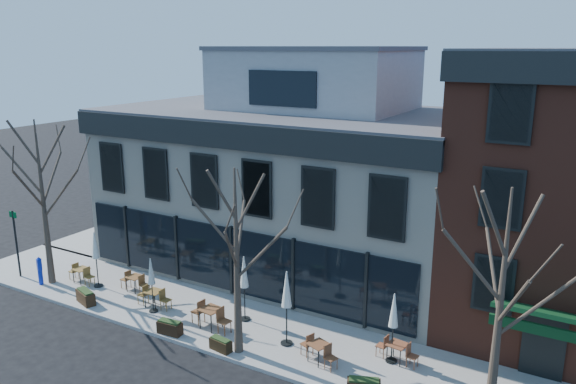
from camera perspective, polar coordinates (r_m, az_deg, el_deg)
The scene contains 24 objects.
ground at distance 26.41m, azimuth -5.52°, elevation -10.69°, with size 120.00×120.00×0.00m, color black.
sidewalk_front at distance 23.16m, azimuth -1.93°, elevation -14.25°, with size 33.50×4.70×0.15m, color gray.
sidewalk_side at distance 37.50m, azimuth -14.28°, elevation -3.21°, with size 4.50×12.00×0.15m, color gray.
corner_building at distance 28.86m, azimuth 0.21°, elevation 1.52°, with size 18.39×10.39×11.10m.
red_brick_building at distance 24.97m, azimuth 26.78°, elevation 0.01°, with size 8.20×11.78×11.18m.
tree_corner at distance 28.58m, azimuth -23.61°, elevation -0.83°, with size 3.93×3.98×7.92m.
tree_mid at distance 20.38m, azimuth -5.22°, elevation -6.92°, with size 3.50×3.55×7.04m.
tree_right at distance 17.15m, azimuth 20.72°, elevation -11.33°, with size 3.72×3.77×7.48m.
sign_pole at distance 30.62m, azimuth -25.91°, elevation -4.37°, with size 0.50×0.10×3.40m.
call_box at distance 29.56m, azimuth -23.90°, elevation -7.24°, with size 0.29×0.28×1.40m.
cafe_set_0 at distance 29.16m, azimuth -20.25°, elevation -7.79°, with size 1.67×0.72×0.87m.
cafe_set_1 at distance 27.43m, azimuth -15.28°, elevation -8.78°, with size 1.70×0.71×0.89m.
cafe_set_2 at distance 25.66m, azimuth -13.44°, elevation -10.31°, with size 1.74×0.72×0.91m.
cafe_set_3 at distance 23.43m, azimuth -7.83°, elevation -12.35°, with size 2.01×0.88×1.04m.
cafe_set_4 at distance 21.05m, azimuth 3.14°, elevation -15.77°, with size 1.74×0.98×0.90m.
cafe_set_5 at distance 21.42m, azimuth 11.01°, elevation -15.52°, with size 1.67×0.74×0.86m.
umbrella_0 at distance 27.91m, azimuth -19.00°, elevation -5.42°, with size 0.44×0.44×2.73m.
umbrella_1 at distance 24.73m, azimuth -13.73°, elevation -8.11°, with size 0.39×0.39×2.45m.
umbrella_2 at distance 23.32m, azimuth -4.48°, elevation -8.45°, with size 0.45×0.45×2.82m.
umbrella_3 at distance 21.39m, azimuth -0.14°, elevation -10.25°, with size 0.48×0.48×2.99m.
umbrella_4 at distance 20.71m, azimuth 10.68°, elevation -12.09°, with size 0.43×0.43×2.67m.
planter_0 at distance 26.91m, azimuth -19.87°, elevation -9.96°, with size 1.20×0.77×0.63m.
planter_1 at distance 23.38m, azimuth -11.92°, elevation -13.30°, with size 1.05×0.49×0.57m.
planter_2 at distance 21.97m, azimuth -6.86°, elevation -15.11°, with size 0.93×0.48×0.50m.
Camera 1 is at (14.05, -19.33, 11.24)m, focal length 35.00 mm.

